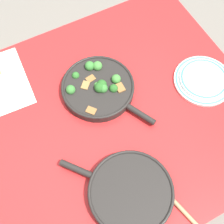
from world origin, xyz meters
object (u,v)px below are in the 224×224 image
object	(u,v)px
wooden_spoon	(177,205)
dinner_plate_stack	(203,80)
skillet_eggs	(130,192)
skillet_broccoli	(98,87)

from	to	relation	value
wooden_spoon	dinner_plate_stack	size ratio (longest dim) A/B	1.46
skillet_eggs	wooden_spoon	world-z (taller)	skillet_eggs
skillet_broccoli	wooden_spoon	world-z (taller)	skillet_broccoli
skillet_broccoli	wooden_spoon	distance (m)	0.54
skillet_broccoli	wooden_spoon	bearing A→B (deg)	-23.05
wooden_spoon	dinner_plate_stack	distance (m)	0.53
skillet_eggs	dinner_plate_stack	size ratio (longest dim) A/B	1.51
skillet_broccoli	skillet_eggs	world-z (taller)	skillet_broccoli
skillet_eggs	dinner_plate_stack	world-z (taller)	skillet_eggs
dinner_plate_stack	wooden_spoon	bearing A→B (deg)	45.18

